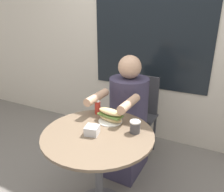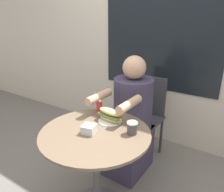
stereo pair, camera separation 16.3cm
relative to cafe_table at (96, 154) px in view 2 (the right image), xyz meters
The scene contains 8 objects.
storefront_wall 1.59m from the cafe_table, 90.04° to the left, with size 8.00×0.09×2.80m.
cafe_table is the anchor object (origin of this frame).
diner_chair 0.94m from the cafe_table, 91.52° to the left, with size 0.39×0.39×0.87m.
seated_diner 0.59m from the cafe_table, 92.77° to the left, with size 0.38×0.66×1.15m.
sandwich_on_plate 0.30m from the cafe_table, 89.11° to the left, with size 0.22×0.18×0.10m.
drink_cup 0.34m from the cafe_table, 27.37° to the left, with size 0.07×0.07×0.09m.
napkin_box 0.22m from the cafe_table, 127.63° to the right, with size 0.11×0.11×0.06m.
condiment_bottle 0.40m from the cafe_table, 120.43° to the left, with size 0.05×0.05×0.14m.
Camera 2 is at (0.83, -1.07, 1.49)m, focal length 35.00 mm.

